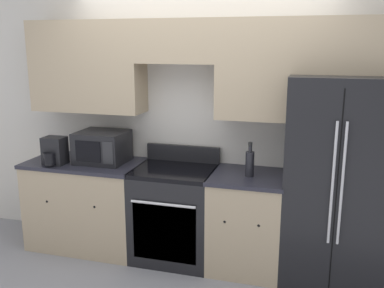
{
  "coord_description": "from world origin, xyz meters",
  "views": [
    {
      "loc": [
        1.04,
        -3.33,
        2.04
      ],
      "look_at": [
        0.0,
        0.31,
        1.14
      ],
      "focal_mm": 40.0,
      "sensor_mm": 36.0,
      "label": 1
    }
  ],
  "objects_px": {
    "refrigerator": "(334,180)",
    "bottle": "(250,163)",
    "microwave": "(102,147)",
    "oven_range": "(175,213)"
  },
  "relations": [
    {
      "from": "oven_range",
      "to": "bottle",
      "type": "bearing_deg",
      "value": -2.68
    },
    {
      "from": "refrigerator",
      "to": "bottle",
      "type": "bearing_deg",
      "value": -172.1
    },
    {
      "from": "microwave",
      "to": "bottle",
      "type": "distance_m",
      "value": 1.47
    },
    {
      "from": "refrigerator",
      "to": "microwave",
      "type": "bearing_deg",
      "value": -179.3
    },
    {
      "from": "bottle",
      "to": "oven_range",
      "type": "bearing_deg",
      "value": 177.32
    },
    {
      "from": "refrigerator",
      "to": "bottle",
      "type": "xyz_separation_m",
      "value": [
        -0.72,
        -0.1,
        0.12
      ]
    },
    {
      "from": "microwave",
      "to": "bottle",
      "type": "bearing_deg",
      "value": -2.86
    },
    {
      "from": "oven_range",
      "to": "bottle",
      "type": "relative_size",
      "value": 3.42
    },
    {
      "from": "refrigerator",
      "to": "oven_range",
      "type": "bearing_deg",
      "value": -177.33
    },
    {
      "from": "oven_range",
      "to": "bottle",
      "type": "xyz_separation_m",
      "value": [
        0.71,
        -0.03,
        0.56
      ]
    }
  ]
}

